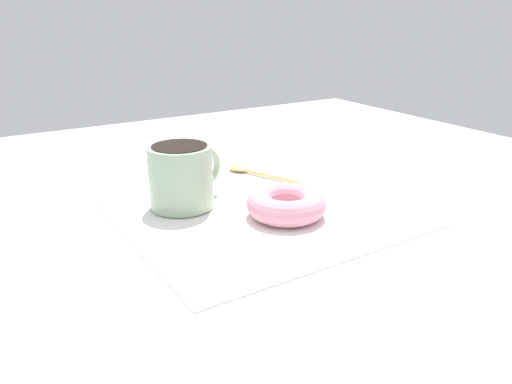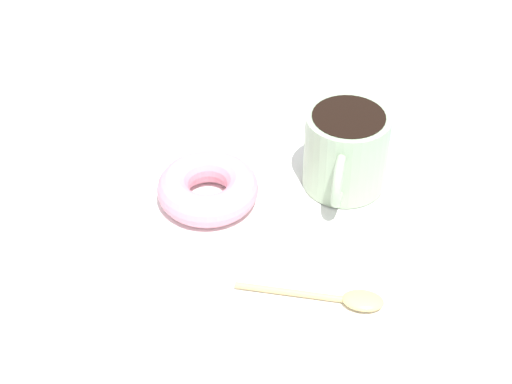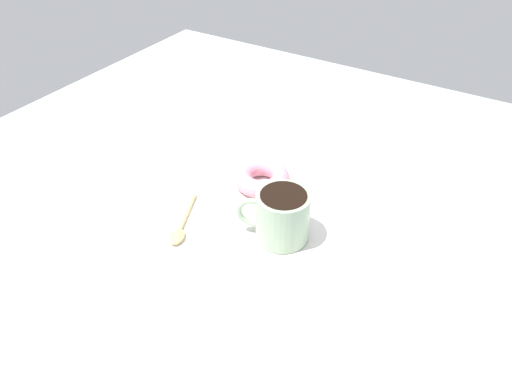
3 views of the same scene
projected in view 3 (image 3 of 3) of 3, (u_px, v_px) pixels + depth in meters
ground_plane at (246, 198)px, 87.23cm from camera, size 120.00×120.00×2.00cm
napkin at (256, 202)px, 84.49cm from camera, size 34.73×34.73×0.30cm
coffee_cup at (281, 215)px, 75.02cm from camera, size 8.19×11.03×8.06cm
donut at (262, 178)px, 87.16cm from camera, size 9.79×9.79×3.12cm
spoon at (180, 229)px, 78.14cm from camera, size 12.52×6.25×0.90cm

